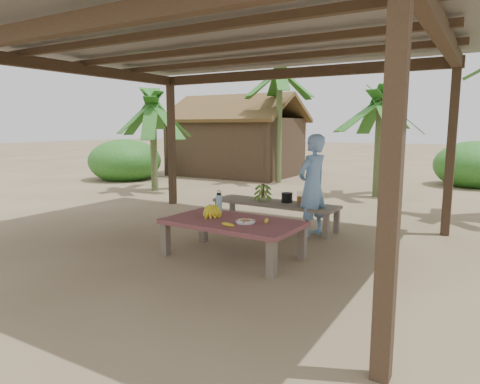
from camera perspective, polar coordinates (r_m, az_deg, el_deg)
The scene contains 17 objects.
ground at distance 6.39m, azimuth -2.46°, elevation -7.00°, with size 80.00×80.00×0.00m, color brown.
pavilion at distance 6.23m, azimuth -2.82°, elevation 18.39°, with size 6.60×5.60×2.95m.
work_table at distance 5.69m, azimuth -0.97°, elevation -4.44°, with size 1.84×1.08×0.50m.
bench at distance 7.36m, azimuth 4.64°, elevation -1.76°, with size 2.22×0.70×0.45m.
ripe_banana_bunch at distance 5.92m, azimuth -4.00°, elevation -2.41°, with size 0.30×0.26×0.18m, color yellow, non-canonical shape.
plate at distance 5.52m, azimuth 0.73°, elevation -3.97°, with size 0.25×0.25×0.04m.
loose_banana_front at distance 5.34m, azimuth -1.59°, elevation -4.37°, with size 0.04×0.17×0.04m, color yellow.
loose_banana_side at distance 5.57m, azimuth 3.55°, elevation -3.84°, with size 0.04×0.15×0.04m, color yellow.
water_flask at distance 6.21m, azimuth -2.81°, elevation -1.44°, with size 0.09×0.09×0.32m.
green_banana_stalk at distance 7.44m, azimuth 3.06°, elevation 0.03°, with size 0.27×0.27×0.31m, color #598C2D, non-canonical shape.
cooking_pot at distance 7.32m, azimuth 6.28°, elevation -0.77°, with size 0.18×0.18×0.16m, color black.
skewer_rack at distance 7.06m, azimuth 8.19°, elevation -0.83°, with size 0.18×0.08×0.24m, color #A57F47, non-canonical shape.
woman at distance 6.86m, azimuth 9.62°, elevation 0.88°, with size 0.59×0.39×1.62m, color #688FC4.
hut at distance 15.33m, azimuth -0.39°, elevation 6.42°, with size 4.40×3.43×2.85m.
banana_plant_n at distance 11.04m, azimuth 18.16°, elevation 10.27°, with size 1.80×1.80×2.58m.
banana_plant_nw at distance 13.27m, azimuth 5.31°, elevation 14.61°, with size 1.80×1.80×3.60m.
banana_plant_w at distance 11.69m, azimuth -11.56°, elevation 10.12°, with size 1.80×1.80×2.52m.
Camera 1 is at (3.34, -5.16, 1.74)m, focal length 32.00 mm.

